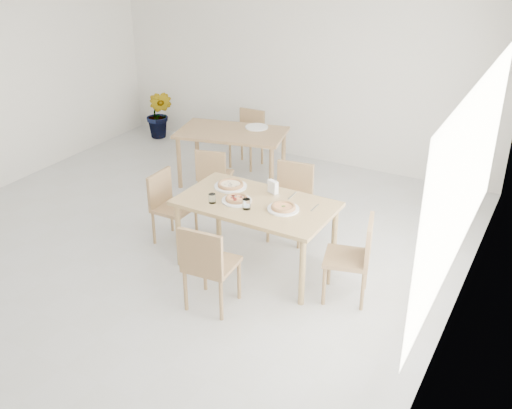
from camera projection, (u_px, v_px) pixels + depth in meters
The scene contains 22 objects.
room at pixel (468, 173), 4.75m from camera, with size 7.28×7.00×7.00m.
main_table at pixel (256, 209), 6.04m from camera, with size 1.59×0.92×0.75m.
chair_south at pixel (207, 262), 5.43m from camera, with size 0.46×0.46×0.88m.
chair_north at pixel (292, 196), 6.73m from camera, with size 0.47×0.47×0.86m.
chair_west at pixel (168, 202), 6.65m from camera, with size 0.40×0.40×0.81m.
chair_east at pixel (356, 254), 5.60m from camera, with size 0.51×0.51×0.85m.
plate_margherita at pixel (283, 209), 5.84m from camera, with size 0.31×0.31×0.02m, color white.
plate_mushroom at pixel (231, 186), 6.33m from camera, with size 0.34×0.34×0.02m, color white.
plate_pepperoni at pixel (237, 201), 6.01m from camera, with size 0.30×0.30×0.02m, color white.
pizza_margherita at pixel (283, 207), 5.83m from camera, with size 0.29×0.29×0.03m.
pizza_mushroom at pixel (231, 184), 6.31m from camera, with size 0.35×0.35×0.03m.
pizza_pepperoni at pixel (237, 198), 6.00m from camera, with size 0.29×0.29×0.03m.
tumbler_a at pixel (212, 198), 5.97m from camera, with size 0.07×0.07×0.10m, color white.
tumbler_b at pixel (246, 204), 5.84m from camera, with size 0.08×0.08×0.10m, color white.
napkin_holder at pixel (273, 188), 6.15m from camera, with size 0.14×0.11×0.14m.
fork_a at pixel (315, 208), 5.88m from camera, with size 0.02×0.18×0.01m, color silver.
fork_b at pixel (292, 196), 6.13m from camera, with size 0.02×0.20×0.01m, color silver.
second_table at pixel (232, 138), 7.98m from camera, with size 1.56×1.10×0.75m.
chair_back_s at pixel (213, 173), 7.43m from camera, with size 0.47×0.47×0.78m.
chair_back_n at pixel (249, 134), 8.69m from camera, with size 0.40×0.40×0.81m.
plate_empty at pixel (257, 127), 8.07m from camera, with size 0.31×0.31×0.02m, color white.
potted_plant at pixel (159, 114), 9.76m from camera, with size 0.44×0.35×0.80m, color #215F1C.
Camera 1 is at (3.60, -4.35, 3.37)m, focal length 42.00 mm.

